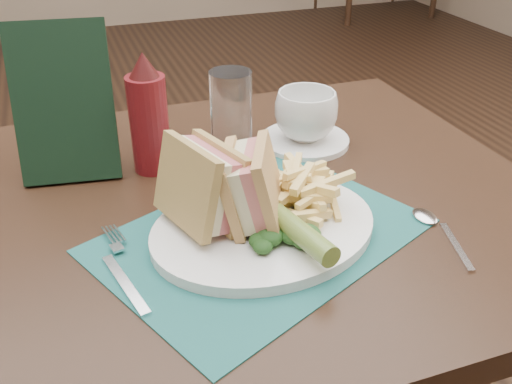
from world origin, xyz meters
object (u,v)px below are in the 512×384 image
sandwich_half_a (187,189)px  coffee_cup (306,115)px  saucer (305,140)px  plate (264,228)px  drinking_glass (231,110)px  placemat (261,235)px  check_presenter (64,103)px  table_main (239,377)px  sandwich_half_b (235,184)px  ketchup_bottle (148,113)px

sandwich_half_a → coffee_cup: (0.25, 0.21, -0.02)m
coffee_cup → saucer: bearing=0.0°
plate → saucer: (0.16, 0.23, -0.00)m
coffee_cup → drinking_glass: (-0.12, 0.03, 0.01)m
plate → coffee_cup: size_ratio=2.87×
placemat → check_presenter: check_presenter is taller
plate → drinking_glass: drinking_glass is taller
table_main → saucer: size_ratio=6.00×
table_main → plate: 0.40m
sandwich_half_a → sandwich_half_b: sandwich_half_a is taller
sandwich_half_b → ketchup_bottle: ketchup_bottle is taller
placemat → check_presenter: (-0.21, 0.26, 0.11)m
table_main → placemat: 0.39m
sandwich_half_a → sandwich_half_b: 0.06m
placemat → sandwich_half_b: bearing=139.6°
sandwich_half_a → ketchup_bottle: (-0.01, 0.21, 0.02)m
sandwich_half_a → coffee_cup: bearing=21.1°
check_presenter → coffee_cup: bearing=4.2°
table_main → sandwich_half_a: bearing=-136.8°
drinking_glass → sandwich_half_a: bearing=-118.7°
table_main → coffee_cup: size_ratio=8.61×
sandwich_half_a → ketchup_bottle: size_ratio=0.61×
placemat → coffee_cup: 0.29m
plate → check_presenter: (-0.22, 0.26, 0.10)m
plate → drinking_glass: bearing=71.9°
sandwich_half_a → table_main: bearing=24.6°
sandwich_half_b → drinking_glass: 0.25m
sandwich_half_a → saucer: sandwich_half_a is taller
placemat → sandwich_half_a: sandwich_half_a is taller
check_presenter → placemat: bearing=-42.7°
placemat → plate: plate is taller
plate → sandwich_half_b: sandwich_half_b is taller
plate → check_presenter: bearing=120.5°
sandwich_half_a → drinking_glass: 0.27m
sandwich_half_a → sandwich_half_b: size_ratio=1.08×
drinking_glass → ketchup_bottle: bearing=-165.9°
sandwich_half_a → plate: bearing=-31.7°
table_main → coffee_cup: (0.17, 0.13, 0.43)m
table_main → sandwich_half_a: sandwich_half_a is taller
plate → saucer: plate is taller
saucer → plate: bearing=-124.6°
table_main → ketchup_bottle: size_ratio=4.84×
saucer → coffee_cup: (0.00, 0.00, 0.05)m
sandwich_half_a → saucer: bearing=21.1°
coffee_cup → ketchup_bottle: ketchup_bottle is taller
sandwich_half_b → check_presenter: 0.31m
placemat → sandwich_half_a: 0.12m
sandwich_half_a → drinking_glass: bearing=42.6°
ketchup_bottle → saucer: bearing=1.0°
coffee_cup → ketchup_bottle: bearing=-179.0°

